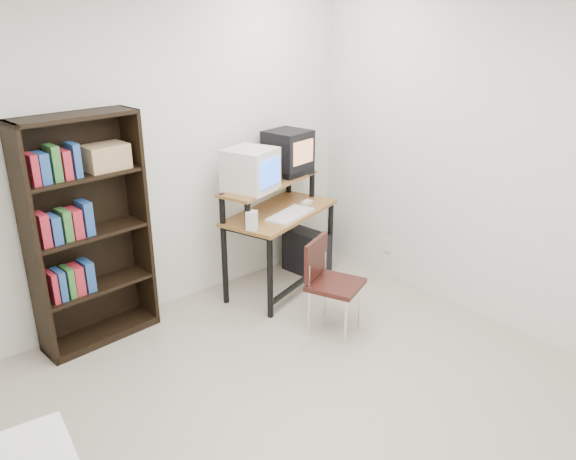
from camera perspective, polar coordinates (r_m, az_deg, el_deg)
floor at (r=3.61m, az=2.66°, el=-19.63°), size 4.00×4.00×0.01m
back_wall at (r=4.53m, az=-14.53°, el=7.12°), size 4.00×0.01×2.60m
right_wall at (r=4.47m, az=22.33°, el=6.04°), size 0.01×4.00×2.60m
computer_desk at (r=4.93m, az=-0.98°, el=1.34°), size 1.20×0.85×0.98m
crt_monitor at (r=4.64m, az=-3.81°, el=6.13°), size 0.47×0.47×0.35m
vcr at (r=5.11m, az=0.32°, el=6.03°), size 0.40×0.31×0.08m
crt_tv at (r=5.03m, az=-0.01°, el=8.20°), size 0.41×0.40×0.33m
cd_spindle at (r=4.84m, az=-1.27°, el=4.98°), size 0.15×0.15×0.05m
keyboard at (r=4.77m, az=0.24°, el=1.49°), size 0.51×0.34×0.03m
mousepad at (r=5.09m, az=2.01°, el=2.59°), size 0.26×0.23×0.01m
mouse at (r=5.09m, az=1.94°, el=2.80°), size 0.11×0.09×0.03m
desk_speaker at (r=4.46m, az=-3.70°, el=0.89°), size 0.11×0.11×0.17m
pc_tower at (r=5.37m, az=1.86°, el=-2.27°), size 0.26×0.47×0.42m
school_chair at (r=4.33m, az=4.12°, el=-4.74°), size 0.49×0.49×0.75m
bookshelf at (r=4.31m, az=-19.80°, el=0.05°), size 0.88×0.36×1.72m
wall_outlet at (r=5.38m, az=10.10°, el=-1.52°), size 0.02×0.08×0.12m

